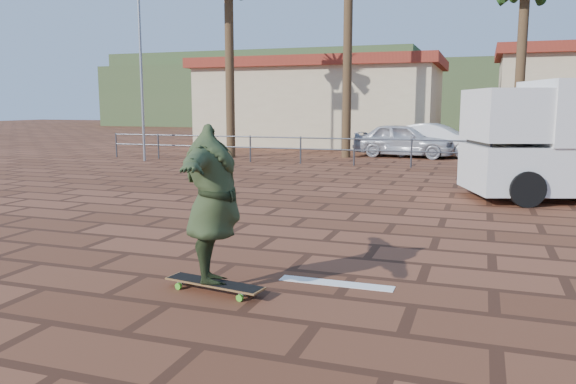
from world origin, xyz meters
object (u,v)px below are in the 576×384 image
object	(u,v)px
car_silver	(404,140)
car_white	(436,140)
skateboarder	(213,204)
longboard	(214,284)

from	to	relation	value
car_silver	car_white	distance (m)	1.34
skateboarder	car_white	distance (m)	18.50
longboard	skateboarder	distance (m)	0.93
longboard	car_white	size ratio (longest dim) A/B	0.30
longboard	skateboarder	xyz separation A→B (m)	(-0.00, -0.00, 0.93)
longboard	skateboarder	size ratio (longest dim) A/B	0.57
longboard	car_silver	size ratio (longest dim) A/B	0.31
car_white	longboard	bearing A→B (deg)	-177.08
longboard	skateboarder	world-z (taller)	skateboarder
longboard	car_white	xyz separation A→B (m)	(1.02, 18.46, 0.59)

